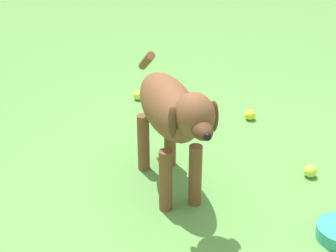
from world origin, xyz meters
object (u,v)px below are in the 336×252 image
dog (172,113)px  tennis_ball_1 (250,115)px  tennis_ball_2 (138,95)px  tennis_ball_0 (310,171)px

dog → tennis_ball_1: (0.92, -0.03, -0.39)m
dog → tennis_ball_2: dog is taller
tennis_ball_2 → tennis_ball_1: bearing=-82.5°
dog → tennis_ball_1: bearing=130.0°
tennis_ball_0 → tennis_ball_2: same height
dog → tennis_ball_1: size_ratio=11.27×
tennis_ball_1 → tennis_ball_2: 0.76m
tennis_ball_0 → tennis_ball_2: 1.32m
dog → tennis_ball_1: dog is taller
dog → tennis_ball_0: (0.47, -0.55, -0.39)m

